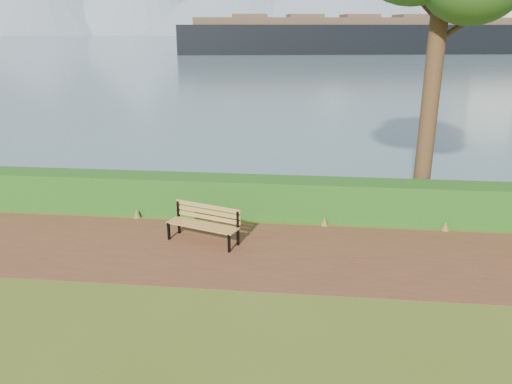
# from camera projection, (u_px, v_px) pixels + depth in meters

# --- Properties ---
(ground) EXTENTS (140.00, 140.00, 0.00)m
(ground) POSITION_uv_depth(u_px,v_px,m) (251.00, 259.00, 10.61)
(ground) COLOR #4B601B
(ground) RESTS_ON ground
(path) EXTENTS (40.00, 3.40, 0.01)m
(path) POSITION_uv_depth(u_px,v_px,m) (252.00, 252.00, 10.89)
(path) COLOR brown
(path) RESTS_ON ground
(hedge) EXTENTS (32.00, 0.85, 1.00)m
(hedge) POSITION_uv_depth(u_px,v_px,m) (263.00, 197.00, 12.91)
(hedge) COLOR #174B15
(hedge) RESTS_ON ground
(water) EXTENTS (700.00, 510.00, 0.00)m
(water) POSITION_uv_depth(u_px,v_px,m) (312.00, 38.00, 256.12)
(water) COLOR slate
(water) RESTS_ON ground
(bench) EXTENTS (1.76, 1.03, 0.85)m
(bench) POSITION_uv_depth(u_px,v_px,m) (205.00, 221.00, 11.33)
(bench) COLOR black
(bench) RESTS_ON ground
(cargo_ship) EXTENTS (75.31, 24.54, 22.59)m
(cargo_ship) POSITION_uv_depth(u_px,v_px,m) (385.00, 35.00, 97.16)
(cargo_ship) COLOR black
(cargo_ship) RESTS_ON ground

